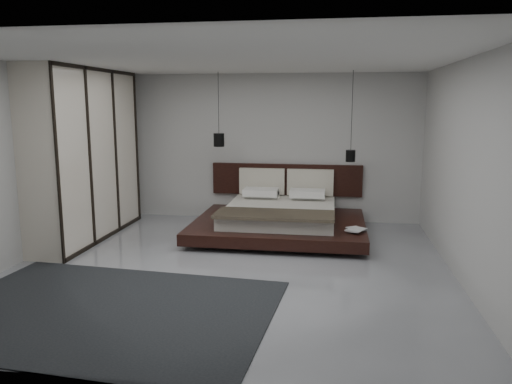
% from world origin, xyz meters
% --- Properties ---
extents(floor, '(6.00, 6.00, 0.00)m').
position_xyz_m(floor, '(0.00, 0.00, 0.00)').
color(floor, '#94969C').
rests_on(floor, ground).
extents(ceiling, '(6.00, 6.00, 0.00)m').
position_xyz_m(ceiling, '(0.00, 0.00, 2.80)').
color(ceiling, white).
rests_on(ceiling, wall_back).
extents(wall_back, '(6.00, 0.00, 6.00)m').
position_xyz_m(wall_back, '(0.00, 3.00, 1.40)').
color(wall_back, '#B4B4B2').
rests_on(wall_back, floor).
extents(wall_front, '(6.00, 0.00, 6.00)m').
position_xyz_m(wall_front, '(0.00, -3.00, 1.40)').
color(wall_front, '#B4B4B2').
rests_on(wall_front, floor).
extents(wall_left, '(0.00, 6.00, 6.00)m').
position_xyz_m(wall_left, '(-3.00, 0.00, 1.40)').
color(wall_left, '#B4B4B2').
rests_on(wall_left, floor).
extents(wall_right, '(0.00, 6.00, 6.00)m').
position_xyz_m(wall_right, '(3.00, 0.00, 1.40)').
color(wall_right, '#B4B4B2').
rests_on(wall_right, floor).
extents(lattice_screen, '(0.05, 0.90, 2.60)m').
position_xyz_m(lattice_screen, '(-2.95, 2.45, 1.30)').
color(lattice_screen, black).
rests_on(lattice_screen, floor).
extents(bed, '(2.88, 2.43, 1.09)m').
position_xyz_m(bed, '(0.48, 1.90, 0.29)').
color(bed, black).
rests_on(bed, floor).
extents(book_lower, '(0.34, 0.36, 0.03)m').
position_xyz_m(book_lower, '(1.67, 1.24, 0.28)').
color(book_lower, '#99724C').
rests_on(book_lower, bed).
extents(book_upper, '(0.36, 0.40, 0.02)m').
position_xyz_m(book_upper, '(1.65, 1.20, 0.31)').
color(book_upper, '#99724C').
rests_on(book_upper, book_lower).
extents(pendant_left, '(0.20, 0.20, 1.34)m').
position_xyz_m(pendant_left, '(-0.70, 2.37, 1.59)').
color(pendant_left, black).
rests_on(pendant_left, ceiling).
extents(pendant_right, '(0.17, 0.17, 1.57)m').
position_xyz_m(pendant_right, '(1.67, 2.37, 1.34)').
color(pendant_right, black).
rests_on(pendant_right, ceiling).
extents(wardrobe, '(0.67, 2.85, 2.80)m').
position_xyz_m(wardrobe, '(-2.70, 1.17, 1.40)').
color(wardrobe, beige).
rests_on(wardrobe, floor).
extents(rug, '(3.83, 2.86, 0.02)m').
position_xyz_m(rug, '(-1.05, -1.70, 0.01)').
color(rug, black).
rests_on(rug, floor).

